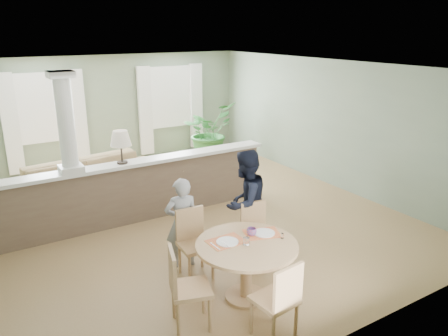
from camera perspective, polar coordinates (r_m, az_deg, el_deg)
ground at (r=8.24m, az=-5.19°, el=-5.98°), size 8.00×8.00×0.00m
room_shell at (r=8.24m, az=-7.70°, el=7.15°), size 7.02×8.02×2.71m
pony_wall at (r=7.80m, az=-12.48°, el=-2.14°), size 5.32×0.38×2.70m
sofa at (r=8.87m, az=-16.91°, el=-1.96°), size 3.08×1.54×0.86m
houseplant at (r=11.40m, az=-2.04°, el=4.79°), size 1.71×1.62×1.49m
dining_table at (r=5.56m, az=2.97°, el=-11.25°), size 1.28×1.28×0.87m
chair_far_boy at (r=6.13m, az=-4.02°, el=-9.29°), size 0.46×0.46×0.95m
chair_far_man at (r=6.41m, az=4.24°, el=-8.18°), size 0.48×0.48×0.92m
chair_near at (r=4.96m, az=7.25°, el=-16.50°), size 0.48×0.48×0.96m
chair_side at (r=5.13m, az=-5.25°, el=-14.98°), size 0.56×0.56×0.98m
child_person at (r=6.29m, az=-5.53°, el=-7.13°), size 0.55×0.42×1.34m
man_person at (r=6.57m, az=2.78°, el=-4.56°), size 0.96×0.86×1.63m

